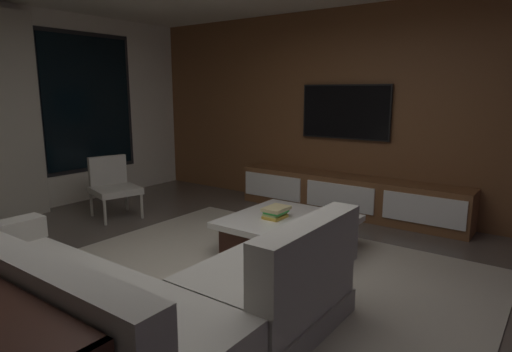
{
  "coord_description": "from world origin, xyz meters",
  "views": [
    {
      "loc": [
        -2.43,
        -2.21,
        1.63
      ],
      "look_at": [
        1.14,
        0.4,
        0.75
      ],
      "focal_mm": 30.26,
      "sensor_mm": 36.0,
      "label": 1
    }
  ],
  "objects": [
    {
      "name": "media_console",
      "position": [
        2.77,
        0.05,
        0.25
      ],
      "size": [
        0.46,
        3.1,
        0.52
      ],
      "color": "brown",
      "rests_on": "floor"
    },
    {
      "name": "mounted_tv",
      "position": [
        2.95,
        0.25,
        1.35
      ],
      "size": [
        0.05,
        1.25,
        0.72
      ],
      "color": "black"
    },
    {
      "name": "floor",
      "position": [
        0.0,
        0.0,
        0.0
      ],
      "size": [
        9.2,
        9.2,
        0.0
      ],
      "primitive_type": "plane",
      "color": "#564C44"
    },
    {
      "name": "coffee_table",
      "position": [
        1.13,
        -0.01,
        0.19
      ],
      "size": [
        1.16,
        1.16,
        0.36
      ],
      "color": "#361D15",
      "rests_on": "floor"
    },
    {
      "name": "accent_chair_near_window",
      "position": [
        0.9,
        2.55,
        0.43
      ],
      "size": [
        0.67,
        0.68,
        0.78
      ],
      "color": "#B2ADA0",
      "rests_on": "floor"
    },
    {
      "name": "book_stack_on_coffee_table",
      "position": [
        1.08,
        0.11,
        0.42
      ],
      "size": [
        0.27,
        0.2,
        0.11
      ],
      "color": "gold",
      "rests_on": "coffee_table"
    },
    {
      "name": "sectional_couch",
      "position": [
        -0.88,
        -0.03,
        0.29
      ],
      "size": [
        1.98,
        2.5,
        0.82
      ],
      "color": "gray",
      "rests_on": "floor"
    },
    {
      "name": "area_rug",
      "position": [
        0.35,
        -0.1,
        0.01
      ],
      "size": [
        3.2,
        3.8,
        0.01
      ],
      "primitive_type": "cube",
      "color": "#ADA391",
      "rests_on": "floor"
    },
    {
      "name": "media_wall",
      "position": [
        3.06,
        0.0,
        1.35
      ],
      "size": [
        0.12,
        7.8,
        2.7
      ],
      "color": "brown",
      "rests_on": "floor"
    }
  ]
}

